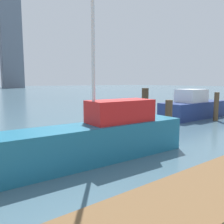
{
  "coord_description": "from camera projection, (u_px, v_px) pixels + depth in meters",
  "views": [
    {
      "loc": [
        -3.3,
        4.65,
        2.76
      ],
      "look_at": [
        1.88,
        11.51,
        1.64
      ],
      "focal_mm": 36.97,
      "sensor_mm": 36.0,
      "label": 1
    }
  ],
  "objects": [
    {
      "name": "moored_boat_0",
      "position": [
        98.0,
        137.0,
        8.17
      ],
      "size": [
        7.39,
        1.77,
        10.05
      ],
      "color": "#1E6B8C",
      "rests_on": "ground_plane"
    },
    {
      "name": "dock_piling_0",
      "position": [
        216.0,
        106.0,
        16.52
      ],
      "size": [
        0.33,
        0.33,
        2.03
      ],
      "primitive_type": "cylinder",
      "color": "brown",
      "rests_on": "ground_plane"
    },
    {
      "name": "ground_plane",
      "position": [
        7.0,
        126.0,
        14.48
      ],
      "size": [
        300.0,
        300.0,
        0.0
      ],
      "primitive_type": "plane",
      "color": "#476675"
    },
    {
      "name": "dock_piling_4",
      "position": [
        168.0,
        119.0,
        11.41
      ],
      "size": [
        0.35,
        0.35,
        1.88
      ],
      "primitive_type": "cylinder",
      "color": "brown",
      "rests_on": "ground_plane"
    },
    {
      "name": "skyline_tower_4",
      "position": [
        9.0,
        5.0,
        108.23
      ],
      "size": [
        10.14,
        11.27,
        77.17
      ],
      "primitive_type": "cube",
      "rotation": [
        0.0,
        0.0,
        -0.09
      ],
      "color": "slate",
      "rests_on": "ground_plane"
    },
    {
      "name": "moored_boat_4",
      "position": [
        193.0,
        107.0,
        17.85
      ],
      "size": [
        6.29,
        2.13,
        2.21
      ],
      "color": "navy",
      "rests_on": "ground_plane"
    },
    {
      "name": "dock_piling_1",
      "position": [
        145.0,
        112.0,
        11.73
      ],
      "size": [
        0.34,
        0.34,
        2.46
      ],
      "primitive_type": "cylinder",
      "color": "#473826",
      "rests_on": "ground_plane"
    }
  ]
}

